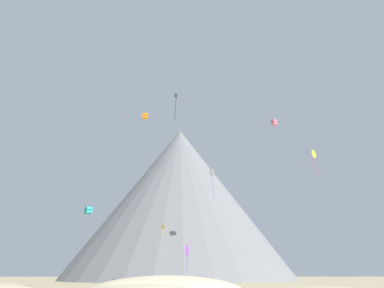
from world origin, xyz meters
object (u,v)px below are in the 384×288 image
Objects in this scene: rock_massif at (179,203)px; kite_orange_mid at (145,116)px; kite_white_mid at (212,176)px; kite_yellow_mid at (313,154)px; kite_black_high at (176,103)px; kite_teal_low at (88,211)px; kite_rainbow_high at (274,123)px; kite_violet_low at (186,250)px; kite_gold_low at (163,228)px.

rock_massif is 78.23m from kite_orange_mid.
kite_white_mid is 20.78m from kite_yellow_mid.
kite_black_high reaches higher than kite_teal_low.
kite_yellow_mid is (24.03, -65.35, -1.88)m from rock_massif.
kite_black_high is 27.19m from kite_yellow_mid.
rock_massif is 56.18m from kite_rainbow_high.
kite_teal_low is (-17.72, -8.91, 6.31)m from kite_violet_low.
kite_yellow_mid is at bearing 80.92° from kite_violet_low.
kite_gold_low is 36.01m from kite_yellow_mid.
kite_rainbow_high is at bearing -67.72° from rock_massif.
kite_teal_low is (-12.81, -17.43, 1.09)m from kite_gold_low.
kite_teal_low is (-22.87, -8.23, -8.58)m from kite_white_mid.
kite_black_high is at bearing -159.44° from kite_gold_low.
rock_massif is at bearing 179.68° from kite_rainbow_high.
kite_teal_low reaches higher than kite_gold_low.
kite_orange_mid is at bearing -0.12° from kite_violet_low.
kite_violet_low is at bearing -86.58° from kite_black_high.
kite_gold_low is 31.05m from kite_black_high.
kite_rainbow_high is 0.27× the size of kite_violet_low.
kite_black_high is 24.64m from kite_teal_low.
kite_gold_low is at bearing 17.37° from kite_teal_low.
rock_massif reaches higher than kite_rainbow_high.
kite_black_high is (-1.58, -69.99, 5.98)m from rock_massif.
kite_rainbow_high reaches higher than kite_gold_low.
kite_teal_low is 42.13m from kite_yellow_mid.
kite_white_mid is 1.12× the size of kite_violet_low.
kite_white_mid is at bearing -98.25° from kite_rainbow_high.
rock_massif reaches higher than kite_white_mid.
kite_black_high reaches higher than kite_violet_low.
kite_black_high is 1.17× the size of kite_teal_low.
kite_teal_low is (-15.18, 6.80, -18.18)m from kite_black_high.
kite_rainbow_high reaches higher than kite_black_high.
kite_violet_low is (7.09, 23.71, -18.54)m from kite_orange_mid.
kite_teal_low is at bearing -104.86° from rock_massif.
kite_black_high is (-7.69, -15.04, 9.59)m from kite_white_mid.
rock_massif is 69.65m from kite_yellow_mid.
kite_orange_mid is 0.18× the size of kite_yellow_mid.
kite_rainbow_high is 0.52× the size of kite_gold_low.
kite_orange_mid is at bearing -94.50° from rock_massif.
rock_massif is 23.15× the size of kite_yellow_mid.
kite_gold_low is at bearing -131.58° from kite_white_mid.
kite_violet_low is (2.53, 15.71, -24.49)m from kite_black_high.
kite_yellow_mid is (25.61, 4.65, -7.86)m from kite_black_high.
kite_orange_mid is at bearing -67.88° from kite_rainbow_high.
kite_black_high is (2.37, -24.23, 19.27)m from kite_gold_low.
rock_massif reaches higher than kite_orange_mid.
kite_yellow_mid is at bearing -10.40° from kite_rainbow_high.
kite_orange_mid is at bearing -27.16° from kite_white_mid.
kite_rainbow_high is 0.24× the size of kite_white_mid.
kite_yellow_mid is (23.07, -11.06, 16.63)m from kite_violet_low.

